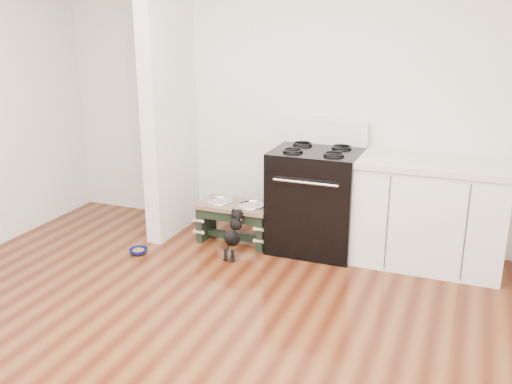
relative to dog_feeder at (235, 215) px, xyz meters
name	(u,v)px	position (x,y,z in m)	size (l,w,h in m)	color
ground	(175,373)	(0.48, -2.02, -0.27)	(5.00, 5.00, 0.00)	#41190B
room_shell	(162,103)	(0.48, -2.02, 1.35)	(5.00, 5.00, 5.00)	silver
partition_wall	(169,93)	(-0.69, 0.08, 1.08)	(0.15, 0.80, 2.70)	silver
oven_range	(316,198)	(0.73, 0.14, 0.21)	(0.76, 0.69, 1.14)	black
cabinet_run	(429,214)	(1.71, 0.16, 0.18)	(1.24, 0.64, 0.91)	white
dog_feeder	(235,215)	(0.00, 0.00, 0.00)	(0.69, 0.37, 0.39)	black
puppy	(234,232)	(0.12, -0.32, -0.04)	(0.12, 0.35, 0.42)	black
floor_bowl	(138,251)	(-0.69, -0.58, -0.24)	(0.17, 0.17, 0.05)	#0C1054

